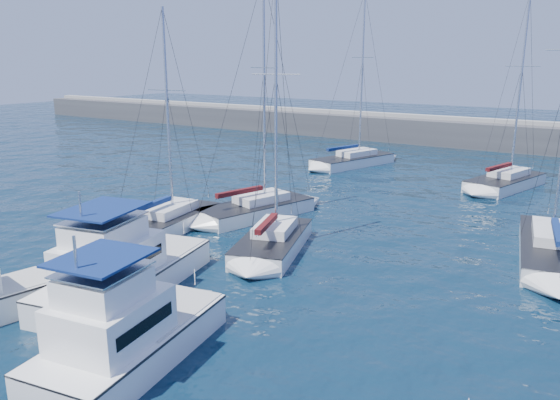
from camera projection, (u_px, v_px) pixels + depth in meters
The scene contains 10 objects.
ground at pixel (241, 321), 22.25m from camera, with size 220.00×220.00×0.00m, color black.
breakwater at pixel (502, 140), 64.47m from camera, with size 160.00×6.00×4.45m.
motor_yacht_port_inner at pixel (121, 271), 24.44m from camera, with size 5.40×9.80×4.69m.
motor_yacht_stbd_inner at pixel (124, 335), 18.75m from camera, with size 4.49×8.08×4.69m.
sailboat_mid_a at pixel (166, 222), 33.87m from camera, with size 4.06×8.60×13.61m.
sailboat_mid_b at pixel (256, 209), 36.73m from camera, with size 5.28×8.62×15.71m.
sailboat_mid_c at pixel (273, 242), 30.15m from camera, with size 4.99×7.75×15.32m.
sailboat_mid_d at pixel (552, 248), 29.13m from camera, with size 4.70×10.07×17.37m.
sailboat_back_a at pixel (353, 160), 54.25m from camera, with size 5.80×9.56×16.81m.
sailboat_back_b at pixel (505, 182), 44.88m from camera, with size 5.29×8.81×15.67m.
Camera 1 is at (12.22, -16.28, 10.37)m, focal length 35.00 mm.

